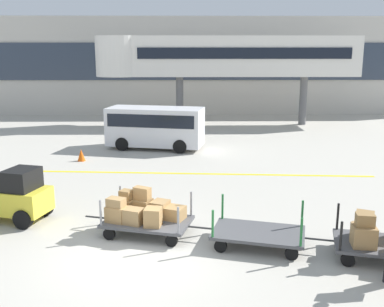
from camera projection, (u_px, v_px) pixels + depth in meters
name	position (u px, v px, depth m)	size (l,w,h in m)	color
ground_plane	(133.00, 255.00, 10.92)	(120.00, 120.00, 0.00)	#B2ADA0
apron_lead_line	(195.00, 174.00, 18.19)	(14.32, 0.20, 0.01)	yellow
terminal_building	(169.00, 66.00, 35.40)	(44.72, 2.51, 7.51)	#BCB7AD
jet_bridge	(217.00, 57.00, 29.45)	(17.31, 3.00, 5.87)	silver
baggage_tug	(13.00, 196.00, 13.03)	(2.32, 1.69, 1.58)	gold
baggage_cart_lead	(143.00, 213.00, 12.12)	(3.08, 1.96, 1.21)	#4C4C4F
baggage_cart_middle	(258.00, 233.00, 11.36)	(3.08, 1.96, 1.10)	#4C4C4F
baggage_cart_tail	(384.00, 237.00, 10.58)	(3.08, 1.96, 1.20)	#4C4C4F
shuttle_van	(155.00, 125.00, 22.72)	(5.10, 2.89, 2.10)	silver
safety_cone_far	(81.00, 155.00, 20.27)	(0.36, 0.36, 0.55)	#EA590F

